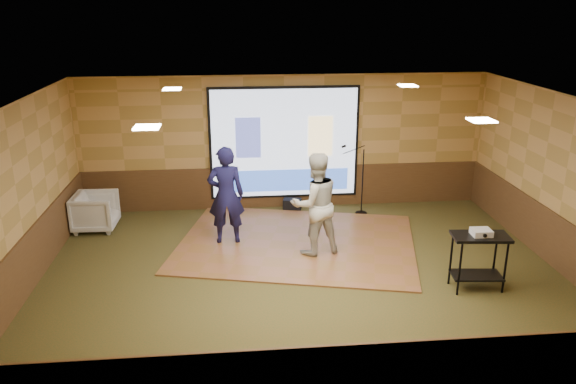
{
  "coord_description": "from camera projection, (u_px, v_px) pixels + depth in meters",
  "views": [
    {
      "loc": [
        -1.1,
        -8.62,
        4.47
      ],
      "look_at": [
        -0.19,
        0.68,
        1.3
      ],
      "focal_mm": 35.0,
      "sensor_mm": 36.0,
      "label": 1
    }
  ],
  "objects": [
    {
      "name": "wainscot_right",
      "position": [
        554.0,
        240.0,
        9.93
      ],
      "size": [
        0.04,
        7.0,
        0.95
      ],
      "primitive_type": "cube",
      "color": "#4B3019",
      "rests_on": "ground"
    },
    {
      "name": "dance_floor",
      "position": [
        297.0,
        243.0,
        10.95
      ],
      "size": [
        5.17,
        4.38,
        0.03
      ],
      "primitive_type": "cube",
      "rotation": [
        0.0,
        0.0,
        -0.24
      ],
      "color": "brown",
      "rests_on": "ground"
    },
    {
      "name": "mic_stand",
      "position": [
        359.0,
        192.0,
        12.35
      ],
      "size": [
        0.62,
        0.25,
        1.59
      ],
      "rotation": [
        0.0,
        0.0,
        -0.05
      ],
      "color": "black",
      "rests_on": "ground"
    },
    {
      "name": "av_table",
      "position": [
        479.0,
        252.0,
        9.03
      ],
      "size": [
        0.9,
        0.47,
        0.94
      ],
      "rotation": [
        0.0,
        0.0,
        -0.1
      ],
      "color": "black",
      "rests_on": "ground"
    },
    {
      "name": "player_right",
      "position": [
        315.0,
        204.0,
        10.19
      ],
      "size": [
        1.08,
        0.94,
        1.92
      ],
      "primitive_type": "imported",
      "rotation": [
        0.0,
        0.0,
        3.4
      ],
      "color": "beige",
      "rests_on": "dance_floor"
    },
    {
      "name": "downlight_sw",
      "position": [
        147.0,
        127.0,
        7.09
      ],
      "size": [
        0.32,
        0.32,
        0.02
      ],
      "primitive_type": "cube",
      "color": "beige",
      "rests_on": "room_shell"
    },
    {
      "name": "room_shell",
      "position": [
        304.0,
        158.0,
        8.99
      ],
      "size": [
        9.04,
        7.04,
        3.02
      ],
      "color": "tan",
      "rests_on": "ground"
    },
    {
      "name": "duffel_bag",
      "position": [
        292.0,
        204.0,
        12.7
      ],
      "size": [
        0.45,
        0.35,
        0.25
      ],
      "primitive_type": "cube",
      "rotation": [
        0.0,
        0.0,
        -0.23
      ],
      "color": "black",
      "rests_on": "ground"
    },
    {
      "name": "player_left",
      "position": [
        226.0,
        195.0,
        10.67
      ],
      "size": [
        0.7,
        0.47,
        1.91
      ],
      "primitive_type": "imported",
      "rotation": [
        0.0,
        0.0,
        3.16
      ],
      "color": "#171544",
      "rests_on": "dance_floor"
    },
    {
      "name": "downlight_se",
      "position": [
        482.0,
        120.0,
        7.5
      ],
      "size": [
        0.32,
        0.32,
        0.02
      ],
      "primitive_type": "cube",
      "color": "beige",
      "rests_on": "room_shell"
    },
    {
      "name": "ground",
      "position": [
        303.0,
        275.0,
        9.67
      ],
      "size": [
        9.0,
        9.0,
        0.0
      ],
      "primitive_type": "plane",
      "color": "#2F3E1C",
      "rests_on": "ground"
    },
    {
      "name": "downlight_ne",
      "position": [
        408.0,
        86.0,
        10.61
      ],
      "size": [
        0.32,
        0.32,
        0.02
      ],
      "primitive_type": "cube",
      "color": "beige",
      "rests_on": "room_shell"
    },
    {
      "name": "projector_screen",
      "position": [
        284.0,
        144.0,
        12.43
      ],
      "size": [
        3.32,
        0.06,
        2.52
      ],
      "color": "black",
      "rests_on": "room_shell"
    },
    {
      "name": "wainscot_front",
      "position": [
        342.0,
        381.0,
        6.23
      ],
      "size": [
        9.0,
        0.04,
        0.95
      ],
      "primitive_type": "cube",
      "color": "#4B3019",
      "rests_on": "ground"
    },
    {
      "name": "wainscot_left",
      "position": [
        29.0,
        262.0,
        9.1
      ],
      "size": [
        0.04,
        7.0,
        0.95
      ],
      "primitive_type": "cube",
      "color": "#4B3019",
      "rests_on": "ground"
    },
    {
      "name": "wainscot_back",
      "position": [
        284.0,
        187.0,
        12.79
      ],
      "size": [
        9.0,
        0.04,
        0.95
      ],
      "primitive_type": "cube",
      "color": "#4B3019",
      "rests_on": "ground"
    },
    {
      "name": "banquet_chair",
      "position": [
        96.0,
        212.0,
        11.52
      ],
      "size": [
        0.88,
        0.85,
        0.77
      ],
      "primitive_type": "imported",
      "rotation": [
        0.0,
        0.0,
        1.54
      ],
      "color": "gray",
      "rests_on": "ground"
    },
    {
      "name": "downlight_nw",
      "position": [
        172.0,
        89.0,
        10.2
      ],
      "size": [
        0.32,
        0.32,
        0.02
      ],
      "primitive_type": "cube",
      "color": "beige",
      "rests_on": "room_shell"
    },
    {
      "name": "projector",
      "position": [
        481.0,
        232.0,
        8.93
      ],
      "size": [
        0.31,
        0.26,
        0.1
      ],
      "primitive_type": "cube",
      "rotation": [
        0.0,
        0.0,
        -0.03
      ],
      "color": "silver",
      "rests_on": "av_table"
    }
  ]
}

